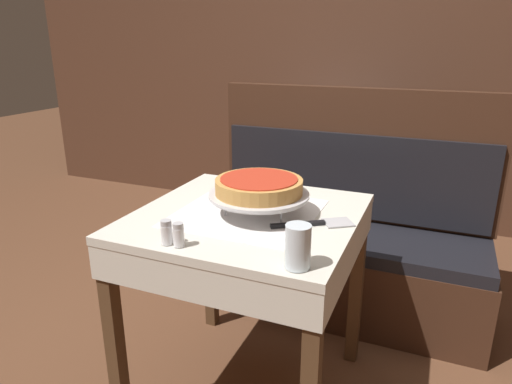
# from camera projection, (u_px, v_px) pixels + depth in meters

# --- Properties ---
(dining_table_front) EXTENTS (0.77, 0.77, 0.77)m
(dining_table_front) POSITION_uv_depth(u_px,v_px,m) (247.00, 238.00, 1.66)
(dining_table_front) COLOR beige
(dining_table_front) RESTS_ON ground_plane
(dining_table_rear) EXTENTS (0.69, 0.69, 0.76)m
(dining_table_rear) POSITION_uv_depth(u_px,v_px,m) (331.00, 147.00, 3.20)
(dining_table_rear) COLOR #194799
(dining_table_rear) RESTS_ON ground_plane
(booth_bench) EXTENTS (1.43, 0.49, 1.13)m
(booth_bench) POSITION_uv_depth(u_px,v_px,m) (342.00, 249.00, 2.37)
(booth_bench) COLOR #3D2316
(booth_bench) RESTS_ON ground_plane
(back_wall_panel) EXTENTS (6.00, 0.04, 2.40)m
(back_wall_panel) POSITION_uv_depth(u_px,v_px,m) (363.00, 62.00, 3.35)
(back_wall_panel) COLOR #4C2D1E
(back_wall_panel) RESTS_ON ground_plane
(pizza_pan_stand) EXTENTS (0.35, 0.35, 0.08)m
(pizza_pan_stand) POSITION_uv_depth(u_px,v_px,m) (259.00, 195.00, 1.59)
(pizza_pan_stand) COLOR #ADADB2
(pizza_pan_stand) RESTS_ON dining_table_front
(deep_dish_pizza) EXTENTS (0.30, 0.30, 0.05)m
(deep_dish_pizza) POSITION_uv_depth(u_px,v_px,m) (259.00, 185.00, 1.58)
(deep_dish_pizza) COLOR #C68E47
(deep_dish_pizza) RESTS_ON pizza_pan_stand
(pizza_server) EXTENTS (0.26, 0.20, 0.01)m
(pizza_server) POSITION_uv_depth(u_px,v_px,m) (314.00, 223.00, 1.52)
(pizza_server) COLOR #BCBCC1
(pizza_server) RESTS_ON dining_table_front
(water_glass_near) EXTENTS (0.07, 0.07, 0.12)m
(water_glass_near) POSITION_uv_depth(u_px,v_px,m) (298.00, 246.00, 1.22)
(water_glass_near) COLOR silver
(water_glass_near) RESTS_ON dining_table_front
(salt_shaker) EXTENTS (0.03, 0.03, 0.08)m
(salt_shaker) POSITION_uv_depth(u_px,v_px,m) (167.00, 232.00, 1.37)
(salt_shaker) COLOR silver
(salt_shaker) RESTS_ON dining_table_front
(pepper_shaker) EXTENTS (0.03, 0.03, 0.07)m
(pepper_shaker) POSITION_uv_depth(u_px,v_px,m) (179.00, 235.00, 1.35)
(pepper_shaker) COLOR silver
(pepper_shaker) RESTS_ON dining_table_front
(condiment_caddy) EXTENTS (0.13, 0.13, 0.17)m
(condiment_caddy) POSITION_uv_depth(u_px,v_px,m) (350.00, 123.00, 3.20)
(condiment_caddy) COLOR black
(condiment_caddy) RESTS_ON dining_table_rear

